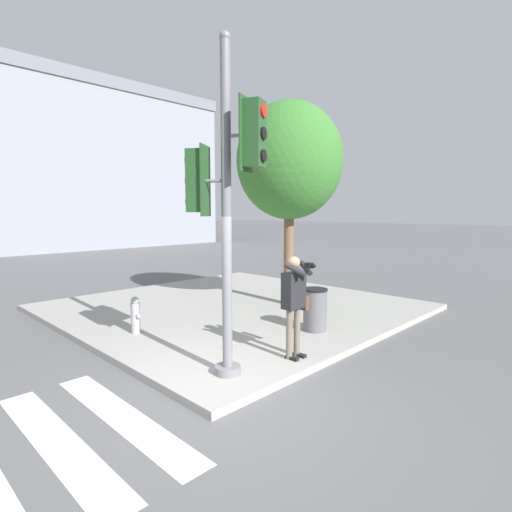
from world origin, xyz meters
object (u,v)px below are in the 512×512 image
fire_hydrant (135,315)px  street_tree (289,162)px  traffic_signal_pole (226,190)px  person_photographer (295,297)px  trash_bin (315,309)px

fire_hydrant → street_tree: bearing=-7.8°
street_tree → fire_hydrant: street_tree is taller
street_tree → traffic_signal_pole: bearing=-151.2°
traffic_signal_pole → person_photographer: size_ratio=2.88×
traffic_signal_pole → fire_hydrant: (0.07, 2.86, -2.37)m
traffic_signal_pole → fire_hydrant: size_ratio=6.61×
person_photographer → street_tree: bearing=41.4°
person_photographer → trash_bin: bearing=24.0°
street_tree → person_photographer: bearing=-138.6°
street_tree → fire_hydrant: (-4.12, 0.56, -3.34)m
street_tree → trash_bin: (-1.44, -1.91, -3.27)m
person_photographer → street_tree: 4.73m
person_photographer → street_tree: (2.92, 2.57, 2.69)m
traffic_signal_pole → person_photographer: 2.15m
street_tree → fire_hydrant: size_ratio=7.00×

